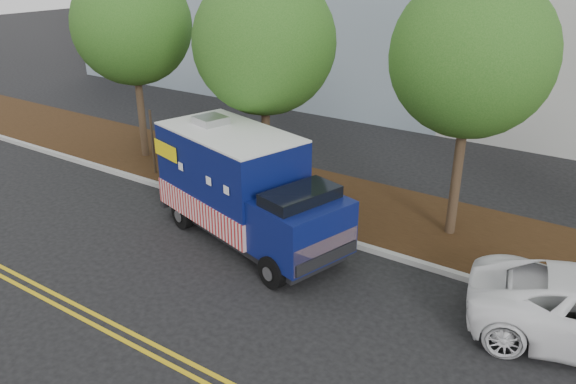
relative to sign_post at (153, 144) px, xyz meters
The scene contains 10 objects.
ground 4.97m from the sign_post, 24.46° to the right, with size 120.00×120.00×0.00m, color black.
curb 4.57m from the sign_post, ahead, with size 120.00×0.18×0.15m, color #9E9E99.
mulch_strip 4.78m from the sign_post, 18.87° to the left, with size 120.00×4.00×0.15m, color black.
centerline_near 7.89m from the sign_post, 55.73° to the right, with size 120.00×0.10×0.01m, color gold.
centerline_far 8.10m from the sign_post, 56.74° to the right, with size 120.00×0.10×0.01m, color gold.
tree_a 4.21m from the sign_post, 146.53° to the left, with size 4.12×4.12×6.95m.
tree_b 5.57m from the sign_post, 11.12° to the left, with size 4.16×4.16×6.89m.
tree_c 10.73m from the sign_post, ahead, with size 4.01×4.01×6.92m.
sign_post is the anchor object (origin of this frame).
food_truck 5.60m from the sign_post, 18.65° to the right, with size 6.26×3.64×3.12m.
Camera 1 is at (9.55, -10.50, 7.26)m, focal length 35.00 mm.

